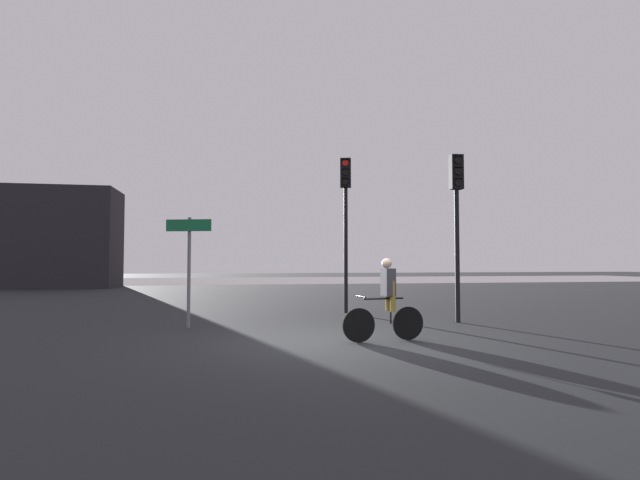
% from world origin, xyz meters
% --- Properties ---
extents(ground_plane, '(120.00, 120.00, 0.00)m').
position_xyz_m(ground_plane, '(0.00, 0.00, 0.00)').
color(ground_plane, black).
extents(water_strip, '(80.00, 16.00, 0.01)m').
position_xyz_m(water_strip, '(0.00, 32.81, 0.00)').
color(water_strip, gray).
rests_on(water_strip, ground).
extents(distant_building, '(8.18, 4.00, 5.98)m').
position_xyz_m(distant_building, '(-13.08, 22.81, 2.99)').
color(distant_building, black).
rests_on(distant_building, ground).
extents(traffic_light_near_right, '(0.33, 0.35, 4.33)m').
position_xyz_m(traffic_light_near_right, '(3.63, 2.42, 3.01)').
color(traffic_light_near_right, black).
rests_on(traffic_light_near_right, ground).
extents(traffic_light_center, '(0.37, 0.39, 4.74)m').
position_xyz_m(traffic_light_center, '(1.35, 5.27, 3.28)').
color(traffic_light_center, black).
rests_on(traffic_light_center, ground).
extents(direction_sign_post, '(1.06, 0.35, 2.60)m').
position_xyz_m(direction_sign_post, '(-3.09, 2.52, 1.70)').
color(direction_sign_post, slate).
rests_on(direction_sign_post, ground).
extents(cyclist, '(1.70, 0.46, 1.62)m').
position_xyz_m(cyclist, '(0.90, -0.16, 0.82)').
color(cyclist, black).
rests_on(cyclist, ground).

